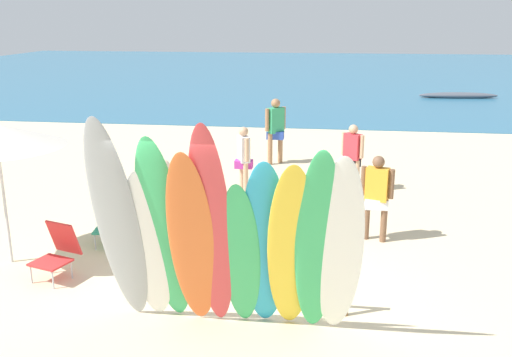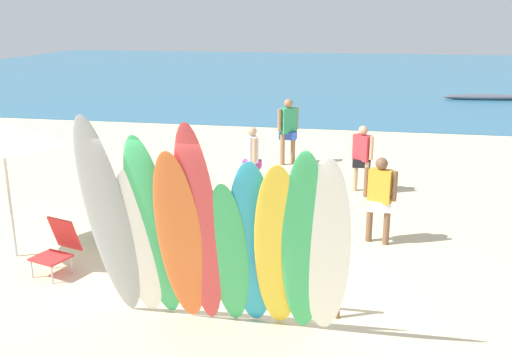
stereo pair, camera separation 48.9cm
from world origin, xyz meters
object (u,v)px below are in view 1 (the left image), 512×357
object	(u,v)px
surfboard_grey_0	(118,225)
beachgoer_near_rack	(244,155)
beachgoer_midbeach	(377,192)
beachgoer_photographing	(352,153)
surfboard_green_8	(317,247)
beach_chair_blue	(112,219)
surfboard_white_1	(149,247)
surfboard_rack	(237,271)
beachgoer_by_water	(165,198)
surfboard_green_2	(164,234)
surfboard_green_5	(241,257)
surfboard_red_4	(212,232)
beachgoer_strolling	(275,127)
surfboard_teal_6	(265,248)
surfboard_yellow_7	(291,251)
surfboard_orange_3	(192,243)
beach_chair_red	(58,250)
distant_boat	(458,95)
surfboard_white_9	(338,250)

from	to	relation	value
surfboard_grey_0	beachgoer_near_rack	distance (m)	5.87
beachgoer_midbeach	beachgoer_photographing	xyz separation A→B (m)	(-0.33, 2.91, -0.01)
surfboard_green_8	beach_chair_blue	xyz separation A→B (m)	(-3.58, 2.77, -0.83)
surfboard_white_1	surfboard_rack	bearing A→B (deg)	28.24
beachgoer_by_water	surfboard_green_8	bearing A→B (deg)	129.38
surfboard_grey_0	beach_chair_blue	distance (m)	3.15
surfboard_green_2	beachgoer_by_water	bearing A→B (deg)	110.60
beach_chair_blue	surfboard_green_5	bearing A→B (deg)	-52.13
beachgoer_by_water	beachgoer_near_rack	size ratio (longest dim) A/B	1.04
surfboard_red_4	beachgoer_strolling	size ratio (longest dim) A/B	1.68
surfboard_grey_0	surfboard_teal_6	bearing A→B (deg)	7.40
surfboard_green_5	beachgoer_strolling	bearing A→B (deg)	91.68
surfboard_green_2	beachgoer_by_water	world-z (taller)	surfboard_green_2
surfboard_white_1	surfboard_green_8	size ratio (longest dim) A/B	0.84
surfboard_green_2	surfboard_green_8	bearing A→B (deg)	1.44
surfboard_yellow_7	beachgoer_by_water	xyz separation A→B (m)	(-2.27, 2.57, -0.28)
surfboard_white_1	beachgoer_by_water	distance (m)	2.53
surfboard_white_1	surfboard_green_8	world-z (taller)	surfboard_green_8
surfboard_grey_0	beachgoer_near_rack	bearing A→B (deg)	88.50
surfboard_white_1	surfboard_red_4	xyz separation A→B (m)	(0.82, -0.16, 0.31)
surfboard_yellow_7	beachgoer_near_rack	xyz separation A→B (m)	(-1.46, 5.80, -0.31)
surfboard_orange_3	beachgoer_near_rack	distance (m)	5.85
surfboard_teal_6	beach_chair_blue	world-z (taller)	surfboard_teal_6
beachgoer_strolling	beachgoer_near_rack	distance (m)	2.72
beach_chair_red	surfboard_teal_6	bearing A→B (deg)	-3.19
surfboard_white_1	beach_chair_red	bearing A→B (deg)	144.18
surfboard_rack	beach_chair_blue	size ratio (longest dim) A/B	3.70
surfboard_rack	distant_boat	bearing A→B (deg)	71.63
surfboard_green_5	distant_boat	xyz separation A→B (m)	(6.84, 21.69, -0.89)
surfboard_green_8	distant_boat	xyz separation A→B (m)	(5.94, 21.81, -1.12)
surfboard_white_1	surfboard_teal_6	size ratio (longest dim) A/B	0.91
beachgoer_photographing	surfboard_green_2	bearing A→B (deg)	104.64
surfboard_orange_3	surfboard_green_8	bearing A→B (deg)	-2.93
surfboard_white_1	surfboard_green_5	size ratio (longest dim) A/B	1.04
surfboard_white_1	beachgoer_midbeach	size ratio (longest dim) A/B	1.46
surfboard_rack	surfboard_white_1	distance (m)	1.26
beachgoer_by_water	beachgoer_strolling	distance (m)	6.04
surfboard_rack	surfboard_green_8	world-z (taller)	surfboard_green_8
surfboard_rack	beach_chair_blue	world-z (taller)	beach_chair_blue
surfboard_white_9	beachgoer_midbeach	distance (m)	3.49
surfboard_grey_0	beachgoer_photographing	world-z (taller)	surfboard_grey_0
surfboard_red_4	beach_chair_blue	bearing A→B (deg)	129.46
surfboard_yellow_7	surfboard_teal_6	bearing A→B (deg)	161.59
beach_chair_blue	beachgoer_strolling	bearing A→B (deg)	61.42
surfboard_orange_3	beach_chair_blue	distance (m)	3.57
surfboard_white_9	beachgoer_midbeach	world-z (taller)	surfboard_white_9
beach_chair_blue	beachgoer_by_water	bearing A→B (deg)	-16.20
surfboard_red_4	surfboard_white_9	world-z (taller)	surfboard_red_4
surfboard_yellow_7	beach_chair_blue	bearing A→B (deg)	134.93
beachgoer_strolling	surfboard_teal_6	bearing A→B (deg)	-129.37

